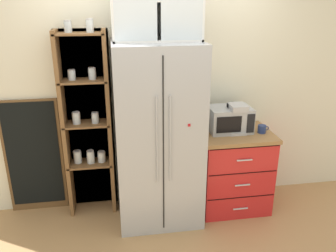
# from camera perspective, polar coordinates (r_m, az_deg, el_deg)

# --- Properties ---
(ground_plane) EXTENTS (10.68, 10.68, 0.00)m
(ground_plane) POSITION_cam_1_polar(r_m,az_deg,el_deg) (3.95, -1.47, -14.08)
(ground_plane) COLOR tan
(wall_back_cream) EXTENTS (4.99, 0.10, 2.55)m
(wall_back_cream) POSITION_cam_1_polar(r_m,az_deg,el_deg) (3.77, -2.49, 5.65)
(wall_back_cream) COLOR silver
(wall_back_cream) RESTS_ON ground
(refrigerator) EXTENTS (0.84, 0.72, 1.85)m
(refrigerator) POSITION_cam_1_polar(r_m,az_deg,el_deg) (3.51, -1.61, -1.51)
(refrigerator) COLOR #ADAFB5
(refrigerator) RESTS_ON ground
(pantry_shelf_column) EXTENTS (0.53, 0.29, 2.05)m
(pantry_shelf_column) POSITION_cam_1_polar(r_m,az_deg,el_deg) (3.73, -13.06, 0.72)
(pantry_shelf_column) COLOR brown
(pantry_shelf_column) RESTS_ON ground
(counter_cabinet) EXTENTS (0.77, 0.63, 0.89)m
(counter_cabinet) POSITION_cam_1_polar(r_m,az_deg,el_deg) (3.94, 10.50, -6.96)
(counter_cabinet) COLOR red
(counter_cabinet) RESTS_ON ground
(microwave) EXTENTS (0.44, 0.33, 0.26)m
(microwave) POSITION_cam_1_polar(r_m,az_deg,el_deg) (3.74, 10.03, 1.11)
(microwave) COLOR #ADAFB5
(microwave) RESTS_ON counter_cabinet
(coffee_maker) EXTENTS (0.17, 0.20, 0.31)m
(coffee_maker) POSITION_cam_1_polar(r_m,az_deg,el_deg) (3.71, 11.06, 1.31)
(coffee_maker) COLOR #B7B7BC
(coffee_maker) RESTS_ON counter_cabinet
(mug_navy) EXTENTS (0.12, 0.08, 0.08)m
(mug_navy) POSITION_cam_1_polar(r_m,az_deg,el_deg) (3.79, 15.10, -0.47)
(mug_navy) COLOR navy
(mug_navy) RESTS_ON counter_cabinet
(mug_sage) EXTENTS (0.12, 0.08, 0.09)m
(mug_sage) POSITION_cam_1_polar(r_m,az_deg,el_deg) (3.69, 11.33, -0.67)
(mug_sage) COLOR #8CA37F
(mug_sage) RESTS_ON counter_cabinet
(bottle_cobalt) EXTENTS (0.06, 0.06, 0.29)m
(bottle_cobalt) POSITION_cam_1_polar(r_m,az_deg,el_deg) (3.69, 11.22, 0.73)
(bottle_cobalt) COLOR navy
(bottle_cobalt) RESTS_ON counter_cabinet
(bottle_clear) EXTENTS (0.06, 0.06, 0.27)m
(bottle_clear) POSITION_cam_1_polar(r_m,az_deg,el_deg) (3.69, 5.87, 0.82)
(bottle_clear) COLOR silver
(bottle_clear) RESTS_ON counter_cabinet
(upper_cabinet) EXTENTS (0.81, 0.32, 0.69)m
(upper_cabinet) POSITION_cam_1_polar(r_m,az_deg,el_deg) (3.30, -1.96, 19.70)
(upper_cabinet) COLOR silver
(upper_cabinet) RESTS_ON refrigerator
(chalkboard_menu) EXTENTS (0.60, 0.04, 1.26)m
(chalkboard_menu) POSITION_cam_1_polar(r_m,az_deg,el_deg) (3.99, -21.02, -4.66)
(chalkboard_menu) COLOR brown
(chalkboard_menu) RESTS_ON ground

